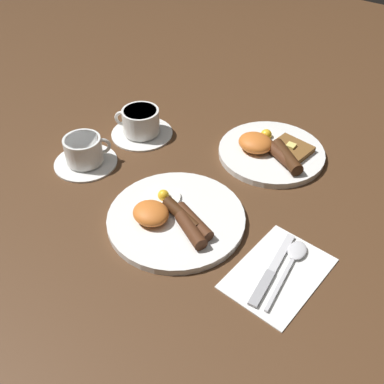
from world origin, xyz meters
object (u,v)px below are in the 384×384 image
at_px(teacup_near, 84,153).
at_px(teacup_far, 141,124).
at_px(breakfast_plate_near, 175,218).
at_px(spoon, 294,257).
at_px(knife, 271,272).
at_px(breakfast_plate_far, 271,151).

relative_size(teacup_near, teacup_far, 0.94).
xyz_separation_m(breakfast_plate_near, spoon, (0.24, 0.06, -0.00)).
bearing_deg(breakfast_plate_near, spoon, 13.51).
xyz_separation_m(breakfast_plate_near, teacup_near, (-0.29, 0.03, 0.02)).
height_order(breakfast_plate_near, knife, breakfast_plate_near).
height_order(breakfast_plate_far, knife, breakfast_plate_far).
bearing_deg(teacup_near, spoon, 3.40).
relative_size(breakfast_plate_near, knife, 1.50).
bearing_deg(breakfast_plate_near, knife, 0.39).
relative_size(breakfast_plate_near, teacup_far, 1.79).
bearing_deg(breakfast_plate_near, teacup_near, 174.89).
height_order(breakfast_plate_far, teacup_far, teacup_far).
distance_m(teacup_far, spoon, 0.52).
xyz_separation_m(breakfast_plate_far, teacup_far, (-0.31, -0.12, 0.02)).
distance_m(breakfast_plate_far, teacup_far, 0.33).
bearing_deg(teacup_near, knife, -2.73).
xyz_separation_m(breakfast_plate_near, knife, (0.22, 0.00, -0.01)).
relative_size(teacup_far, spoon, 0.88).
height_order(breakfast_plate_near, teacup_far, teacup_far).
bearing_deg(breakfast_plate_far, teacup_far, -158.73).
bearing_deg(knife, breakfast_plate_far, 22.46).
height_order(teacup_far, knife, teacup_far).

